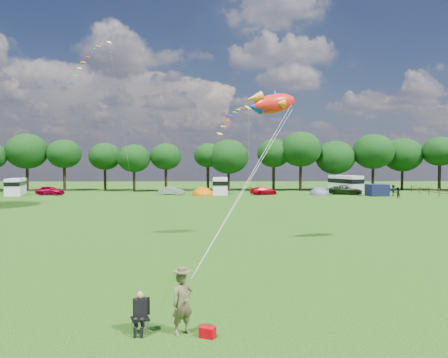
{
  "coord_description": "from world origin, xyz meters",
  "views": [
    {
      "loc": [
        -0.55,
        -20.74,
        5.19
      ],
      "look_at": [
        0.0,
        8.0,
        4.0
      ],
      "focal_mm": 35.0,
      "sensor_mm": 36.0,
      "label": 1
    }
  ],
  "objects_px": {
    "campervan_a": "(16,186)",
    "tent_orange": "(203,195)",
    "campervan_c": "(220,185)",
    "camp_chair": "(140,308)",
    "car_a": "(50,190)",
    "campervan_d": "(345,184)",
    "tent_greyblue": "(319,195)",
    "car_c": "(264,191)",
    "walker_a": "(398,193)",
    "kite_flyer": "(182,303)",
    "fish_kite": "(270,103)",
    "walker_b": "(393,190)",
    "car_b": "(171,191)",
    "car_d": "(346,190)"
  },
  "relations": [
    {
      "from": "campervan_a",
      "to": "tent_orange",
      "type": "height_order",
      "value": "campervan_a"
    },
    {
      "from": "campervan_a",
      "to": "campervan_c",
      "type": "distance_m",
      "value": 31.21
    },
    {
      "from": "tent_orange",
      "to": "camp_chair",
      "type": "distance_m",
      "value": 52.42
    },
    {
      "from": "car_a",
      "to": "campervan_d",
      "type": "relative_size",
      "value": 0.67
    },
    {
      "from": "campervan_a",
      "to": "tent_greyblue",
      "type": "distance_m",
      "value": 46.34
    },
    {
      "from": "car_c",
      "to": "tent_greyblue",
      "type": "height_order",
      "value": "car_c"
    },
    {
      "from": "tent_orange",
      "to": "walker_a",
      "type": "relative_size",
      "value": 2.35
    },
    {
      "from": "kite_flyer",
      "to": "fish_kite",
      "type": "bearing_deg",
      "value": 41.33
    },
    {
      "from": "car_a",
      "to": "walker_a",
      "type": "distance_m",
      "value": 51.0
    },
    {
      "from": "walker_b",
      "to": "camp_chair",
      "type": "bearing_deg",
      "value": 54.25
    },
    {
      "from": "kite_flyer",
      "to": "walker_b",
      "type": "relative_size",
      "value": 1.14
    },
    {
      "from": "car_b",
      "to": "tent_orange",
      "type": "xyz_separation_m",
      "value": [
        4.79,
        -1.1,
        -0.62
      ]
    },
    {
      "from": "campervan_d",
      "to": "fish_kite",
      "type": "height_order",
      "value": "fish_kite"
    },
    {
      "from": "campervan_d",
      "to": "campervan_a",
      "type": "bearing_deg",
      "value": 69.38
    },
    {
      "from": "kite_flyer",
      "to": "walker_a",
      "type": "bearing_deg",
      "value": 29.13
    },
    {
      "from": "car_a",
      "to": "fish_kite",
      "type": "bearing_deg",
      "value": -136.27
    },
    {
      "from": "car_b",
      "to": "tent_orange",
      "type": "distance_m",
      "value": 4.95
    },
    {
      "from": "camp_chair",
      "to": "fish_kite",
      "type": "bearing_deg",
      "value": 48.52
    },
    {
      "from": "car_c",
      "to": "camp_chair",
      "type": "height_order",
      "value": "camp_chair"
    },
    {
      "from": "walker_a",
      "to": "campervan_c",
      "type": "bearing_deg",
      "value": -25.42
    },
    {
      "from": "car_c",
      "to": "walker_b",
      "type": "height_order",
      "value": "walker_b"
    },
    {
      "from": "car_c",
      "to": "campervan_d",
      "type": "relative_size",
      "value": 0.65
    },
    {
      "from": "camp_chair",
      "to": "walker_a",
      "type": "relative_size",
      "value": 0.83
    },
    {
      "from": "campervan_c",
      "to": "tent_orange",
      "type": "height_order",
      "value": "campervan_c"
    },
    {
      "from": "car_a",
      "to": "tent_orange",
      "type": "distance_m",
      "value": 23.21
    },
    {
      "from": "car_c",
      "to": "car_d",
      "type": "distance_m",
      "value": 12.8
    },
    {
      "from": "car_a",
      "to": "kite_flyer",
      "type": "relative_size",
      "value": 2.28
    },
    {
      "from": "campervan_c",
      "to": "campervan_d",
      "type": "xyz_separation_m",
      "value": [
        20.16,
        1.78,
        0.15
      ]
    },
    {
      "from": "campervan_d",
      "to": "fish_kite",
      "type": "xyz_separation_m",
      "value": [
        -17.43,
        -42.11,
        7.27
      ]
    },
    {
      "from": "campervan_d",
      "to": "tent_greyblue",
      "type": "bearing_deg",
      "value": 100.87
    },
    {
      "from": "car_d",
      "to": "campervan_c",
      "type": "xyz_separation_m",
      "value": [
        -19.45,
        0.76,
        0.68
      ]
    },
    {
      "from": "campervan_a",
      "to": "kite_flyer",
      "type": "height_order",
      "value": "campervan_a"
    },
    {
      "from": "car_b",
      "to": "campervan_d",
      "type": "height_order",
      "value": "campervan_d"
    },
    {
      "from": "car_c",
      "to": "camp_chair",
      "type": "bearing_deg",
      "value": 148.82
    },
    {
      "from": "car_d",
      "to": "walker_a",
      "type": "distance_m",
      "value": 8.52
    },
    {
      "from": "fish_kite",
      "to": "tent_orange",
      "type": "bearing_deg",
      "value": 81.67
    },
    {
      "from": "campervan_a",
      "to": "walker_b",
      "type": "xyz_separation_m",
      "value": [
        57.0,
        -2.35,
        -0.53
      ]
    },
    {
      "from": "car_a",
      "to": "tent_orange",
      "type": "relative_size",
      "value": 1.19
    },
    {
      "from": "campervan_a",
      "to": "camp_chair",
      "type": "height_order",
      "value": "campervan_a"
    },
    {
      "from": "car_b",
      "to": "kite_flyer",
      "type": "bearing_deg",
      "value": -165.84
    },
    {
      "from": "car_c",
      "to": "car_d",
      "type": "height_order",
      "value": "car_d"
    },
    {
      "from": "tent_greyblue",
      "to": "camp_chair",
      "type": "distance_m",
      "value": 56.11
    },
    {
      "from": "car_b",
      "to": "campervan_d",
      "type": "bearing_deg",
      "value": -75.64
    },
    {
      "from": "tent_orange",
      "to": "kite_flyer",
      "type": "height_order",
      "value": "kite_flyer"
    },
    {
      "from": "walker_b",
      "to": "campervan_a",
      "type": "bearing_deg",
      "value": -8.88
    },
    {
      "from": "car_c",
      "to": "walker_a",
      "type": "height_order",
      "value": "walker_a"
    },
    {
      "from": "car_d",
      "to": "fish_kite",
      "type": "distance_m",
      "value": 43.7
    },
    {
      "from": "campervan_c",
      "to": "campervan_d",
      "type": "bearing_deg",
      "value": -84.07
    },
    {
      "from": "car_b",
      "to": "fish_kite",
      "type": "height_order",
      "value": "fish_kite"
    },
    {
      "from": "walker_a",
      "to": "walker_b",
      "type": "height_order",
      "value": "walker_b"
    }
  ]
}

